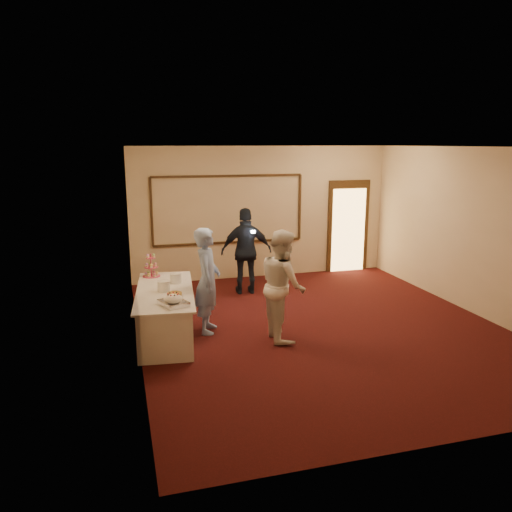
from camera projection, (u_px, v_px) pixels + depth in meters
The scene contains 14 objects.
floor at pixel (320, 327), 8.49m from camera, with size 7.00×7.00×0.00m, color black.
room_walls at pixel (323, 209), 8.04m from camera, with size 6.04×7.04×3.02m.
wall_molding at pixel (229, 210), 11.18m from camera, with size 3.45×0.04×1.55m.
doorway at pixel (348, 227), 12.06m from camera, with size 1.05×0.07×2.20m.
buffet_table at pixel (166, 313), 8.02m from camera, with size 1.12×2.37×0.77m.
pavlova_tray at pixel (173, 300), 7.19m from camera, with size 0.45×0.50×0.17m.
cupcake_stand at pixel (151, 268), 8.72m from camera, with size 0.31×0.31×0.45m.
plate_stack_a at pixel (164, 286), 7.87m from camera, with size 0.20×0.20×0.17m.
plate_stack_b at pixel (176, 278), 8.33m from camera, with size 0.20×0.20×0.16m.
tart at pixel (175, 295), 7.62m from camera, with size 0.26×0.26×0.05m.
man at pixel (208, 281), 8.12m from camera, with size 0.64×0.42×1.74m, color #85A0D8.
woman at pixel (283, 285), 7.85m from camera, with size 0.85×0.67×1.76m, color white.
guest at pixel (246, 251), 10.24m from camera, with size 1.04×0.43×1.78m, color black.
camera_flash at pixel (253, 232), 9.92m from camera, with size 0.07×0.04×0.05m, color white.
Camera 1 is at (-3.20, -7.42, 3.06)m, focal length 35.00 mm.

